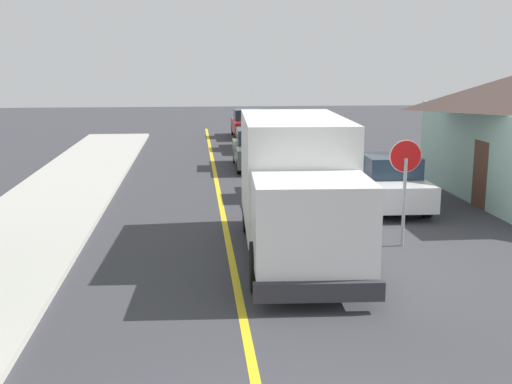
{
  "coord_description": "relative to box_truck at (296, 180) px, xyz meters",
  "views": [
    {
      "loc": [
        -0.8,
        -6.04,
        4.52
      ],
      "look_at": [
        0.66,
        9.25,
        1.4
      ],
      "focal_mm": 45.28,
      "sensor_mm": 36.0,
      "label": 1
    }
  ],
  "objects": [
    {
      "name": "parked_van_across",
      "position": [
        3.64,
        4.55,
        -0.97
      ],
      "size": [
        1.88,
        4.43,
        1.67
      ],
      "color": "silver",
      "rests_on": "ground"
    },
    {
      "name": "parked_car_mid",
      "position": [
        0.24,
        12.58,
        -0.97
      ],
      "size": [
        1.84,
        4.42,
        1.67
      ],
      "color": "#4C564C",
      "rests_on": "ground"
    },
    {
      "name": "centre_line_yellow",
      "position": [
        -1.56,
        1.26,
        -1.76
      ],
      "size": [
        0.16,
        56.0,
        0.01
      ],
      "primitive_type": "cube",
      "color": "gold",
      "rests_on": "ground"
    },
    {
      "name": "box_truck",
      "position": [
        0.0,
        0.0,
        0.0
      ],
      "size": [
        2.72,
        7.28,
        3.2
      ],
      "color": "silver",
      "rests_on": "ground"
    },
    {
      "name": "parked_car_furthest",
      "position": [
        0.84,
        24.09,
        -0.97
      ],
      "size": [
        1.81,
        4.41,
        1.67
      ],
      "color": "maroon",
      "rests_on": "ground"
    },
    {
      "name": "stop_sign",
      "position": [
        2.75,
        0.34,
        0.09
      ],
      "size": [
        0.8,
        0.1,
        2.65
      ],
      "color": "gray",
      "rests_on": "ground"
    },
    {
      "name": "parked_car_far",
      "position": [
        0.91,
        18.55,
        -0.97
      ],
      "size": [
        1.84,
        4.42,
        1.67
      ],
      "color": "black",
      "rests_on": "ground"
    },
    {
      "name": "parked_car_near",
      "position": [
        1.0,
        6.24,
        -0.97
      ],
      "size": [
        1.8,
        4.4,
        1.67
      ],
      "color": "#B7B7BC",
      "rests_on": "ground"
    }
  ]
}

